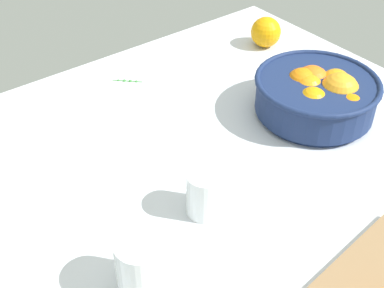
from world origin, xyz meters
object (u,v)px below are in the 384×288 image
at_px(second_glass, 206,195).
at_px(loose_orange_1, 266,32).
at_px(fruit_bowl, 318,95).
at_px(juice_glass, 142,268).

distance_m(second_glass, loose_orange_1, 0.65).
xyz_separation_m(fruit_bowl, second_glass, (-0.38, -0.08, -0.01)).
height_order(juice_glass, second_glass, juice_glass).
height_order(fruit_bowl, second_glass, fruit_bowl).
xyz_separation_m(fruit_bowl, juice_glass, (-0.56, -0.15, -0.01)).
relative_size(fruit_bowl, juice_glass, 2.65).
distance_m(juice_glass, second_glass, 0.19).
bearing_deg(second_glass, juice_glass, -158.62).
height_order(fruit_bowl, loose_orange_1, fruit_bowl).
bearing_deg(juice_glass, loose_orange_1, 33.25).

